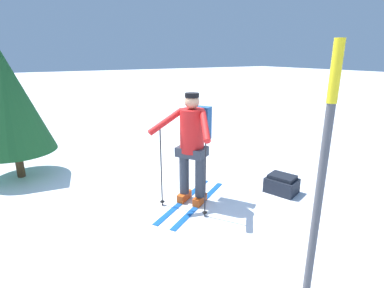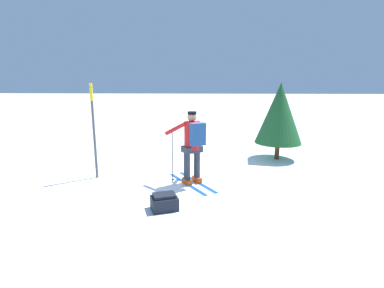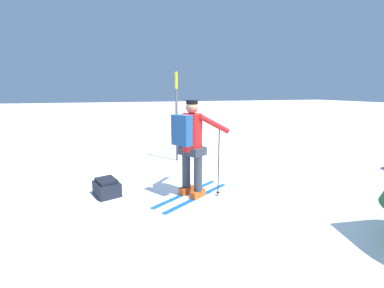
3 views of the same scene
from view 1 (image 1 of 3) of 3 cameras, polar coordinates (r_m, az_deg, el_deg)
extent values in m
plane|color=white|center=(4.52, -4.80, -12.66)|extent=(80.00, 80.00, 0.00)
cube|color=#144C9E|center=(4.71, 1.50, -11.25)|extent=(1.46, 0.96, 0.01)
cube|color=#C64714|center=(4.68, 1.51, -10.55)|extent=(0.31, 0.25, 0.12)
cylinder|color=#2D333D|center=(4.51, 1.55, -5.91)|extent=(0.15, 0.15, 0.70)
cube|color=#144C9E|center=(4.82, -1.47, -10.56)|extent=(1.46, 0.96, 0.01)
cube|color=#C64714|center=(4.79, -1.47, -9.87)|extent=(0.31, 0.25, 0.12)
cylinder|color=#2D333D|center=(4.62, -1.51, -5.32)|extent=(0.15, 0.15, 0.70)
cube|color=#2D333D|center=(4.44, 0.00, -1.44)|extent=(0.48, 0.52, 0.14)
cylinder|color=red|center=(4.35, 0.00, 2.54)|extent=(0.35, 0.35, 0.64)
sphere|color=tan|center=(4.27, 0.00, 8.07)|extent=(0.21, 0.21, 0.21)
cylinder|color=black|center=(4.25, 0.00, 9.29)|extent=(0.20, 0.20, 0.06)
cube|color=navy|center=(4.56, 1.47, 4.09)|extent=(0.31, 0.37, 0.50)
cylinder|color=black|center=(4.11, 2.54, -6.04)|extent=(0.02, 0.02, 1.25)
cylinder|color=black|center=(4.36, 2.44, -12.87)|extent=(0.07, 0.07, 0.01)
cylinder|color=red|center=(3.99, 2.48, 3.46)|extent=(0.32, 0.54, 0.35)
cylinder|color=black|center=(4.43, -5.89, -4.39)|extent=(0.02, 0.02, 1.25)
cylinder|color=black|center=(4.66, -5.68, -10.86)|extent=(0.07, 0.07, 0.01)
cylinder|color=red|center=(4.28, -4.99, 4.30)|extent=(0.56, 0.09, 0.35)
cube|color=black|center=(5.23, 16.68, -7.56)|extent=(0.52, 0.58, 0.25)
cube|color=black|center=(5.17, 16.83, -6.01)|extent=(0.42, 0.49, 0.06)
cylinder|color=#4C4C51|center=(2.46, 22.88, -10.18)|extent=(0.06, 0.06, 2.32)
cylinder|color=yellow|center=(2.22, 25.69, 12.35)|extent=(0.07, 0.07, 0.42)
cylinder|color=#4C331E|center=(6.44, -29.99, -3.30)|extent=(0.14, 0.14, 0.51)
cone|color=#194C23|center=(6.19, -31.55, 6.80)|extent=(1.38, 1.38, 1.80)
camera|label=2|loc=(9.66, 37.01, 14.82)|focal=28.00mm
camera|label=3|loc=(8.49, -7.00, 14.15)|focal=24.00mm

